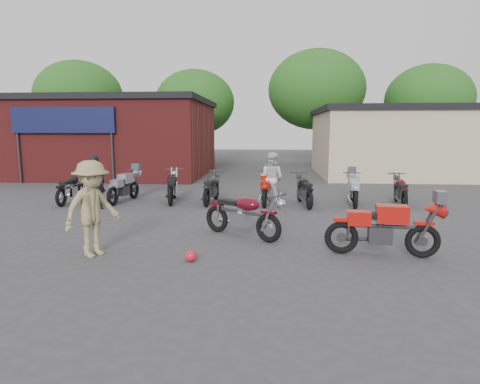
# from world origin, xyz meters

# --- Properties ---
(ground) EXTENTS (90.00, 90.00, 0.00)m
(ground) POSITION_xyz_m (0.00, 0.00, 0.00)
(ground) COLOR #39393C
(brick_building) EXTENTS (12.00, 8.00, 4.00)m
(brick_building) POSITION_xyz_m (-9.00, 14.00, 2.00)
(brick_building) COLOR maroon
(brick_building) RESTS_ON ground
(stucco_building) EXTENTS (10.00, 8.00, 3.50)m
(stucco_building) POSITION_xyz_m (8.50, 15.00, 1.75)
(stucco_building) COLOR #C1AB8A
(stucco_building) RESTS_ON ground
(tree_0) EXTENTS (6.56, 6.56, 8.20)m
(tree_0) POSITION_xyz_m (-14.00, 22.00, 4.10)
(tree_0) COLOR #1E5617
(tree_0) RESTS_ON ground
(tree_1) EXTENTS (5.92, 5.92, 7.40)m
(tree_1) POSITION_xyz_m (-5.00, 22.00, 3.70)
(tree_1) COLOR #1E5617
(tree_1) RESTS_ON ground
(tree_2) EXTENTS (7.04, 7.04, 8.80)m
(tree_2) POSITION_xyz_m (4.00, 22.00, 4.40)
(tree_2) COLOR #1E5617
(tree_2) RESTS_ON ground
(tree_3) EXTENTS (6.08, 6.08, 7.60)m
(tree_3) POSITION_xyz_m (12.00, 22.00, 3.80)
(tree_3) COLOR #1E5617
(tree_3) RESTS_ON ground
(vintage_motorcycle) EXTENTS (2.18, 1.78, 1.24)m
(vintage_motorcycle) POSITION_xyz_m (0.08, 0.82, 0.62)
(vintage_motorcycle) COLOR #560A15
(vintage_motorcycle) RESTS_ON ground
(sportbike) EXTENTS (2.23, 0.94, 1.26)m
(sportbike) POSITION_xyz_m (3.02, -0.39, 0.63)
(sportbike) COLOR red
(sportbike) RESTS_ON ground
(helmet) EXTENTS (0.24, 0.24, 0.21)m
(helmet) POSITION_xyz_m (-0.81, -1.03, 0.11)
(helmet) COLOR red
(helmet) RESTS_ON ground
(person_dark) EXTENTS (0.76, 0.64, 1.76)m
(person_dark) POSITION_xyz_m (-4.91, 3.92, 0.88)
(person_dark) COLOR black
(person_dark) RESTS_ON ground
(person_light) EXTENTS (1.08, 0.99, 1.79)m
(person_light) POSITION_xyz_m (0.76, 5.28, 0.89)
(person_light) COLOR silver
(person_light) RESTS_ON ground
(person_tan) EXTENTS (1.25, 1.45, 1.94)m
(person_tan) POSITION_xyz_m (-2.84, -0.80, 0.97)
(person_tan) COLOR #9A8E5F
(person_tan) RESTS_ON ground
(row_bike_0) EXTENTS (0.67, 2.02, 1.17)m
(row_bike_0) POSITION_xyz_m (-6.22, 4.97, 0.58)
(row_bike_0) COLOR black
(row_bike_0) RESTS_ON ground
(row_bike_1) EXTENTS (0.97, 2.14, 1.20)m
(row_bike_1) POSITION_xyz_m (-4.46, 5.28, 0.60)
(row_bike_1) COLOR #9396A0
(row_bike_1) RESTS_ON ground
(row_bike_2) EXTENTS (1.01, 2.19, 1.22)m
(row_bike_2) POSITION_xyz_m (-2.75, 5.41, 0.61)
(row_bike_2) COLOR black
(row_bike_2) RESTS_ON ground
(row_bike_3) EXTENTS (0.83, 2.09, 1.18)m
(row_bike_3) POSITION_xyz_m (-1.32, 5.31, 0.59)
(row_bike_3) COLOR #252527
(row_bike_3) RESTS_ON ground
(row_bike_4) EXTENTS (0.80, 2.10, 1.20)m
(row_bike_4) POSITION_xyz_m (0.58, 5.28, 0.60)
(row_bike_4) COLOR #A3160D
(row_bike_4) RESTS_ON ground
(row_bike_5) EXTENTS (0.94, 2.08, 1.17)m
(row_bike_5) POSITION_xyz_m (1.87, 5.10, 0.58)
(row_bike_5) COLOR black
(row_bike_5) RESTS_ON ground
(row_bike_6) EXTENTS (0.85, 2.02, 1.14)m
(row_bike_6) POSITION_xyz_m (3.56, 5.35, 0.57)
(row_bike_6) COLOR #9C9FAA
(row_bike_6) RESTS_ON ground
(row_bike_7) EXTENTS (0.86, 1.98, 1.11)m
(row_bike_7) POSITION_xyz_m (5.14, 5.42, 0.56)
(row_bike_7) COLOR #4A0919
(row_bike_7) RESTS_ON ground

